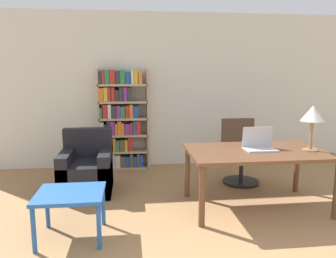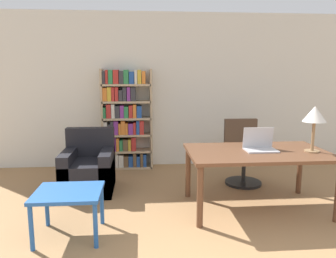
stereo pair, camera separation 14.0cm
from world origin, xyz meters
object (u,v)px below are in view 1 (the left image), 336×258
Objects in this scene: office_chair at (240,154)px; side_table_blue at (70,198)px; bookshelf at (121,121)px; table_lamp at (313,115)px; desk at (257,156)px; laptop at (259,145)px; armchair at (87,171)px.

side_table_blue is at bearing -146.60° from office_chair.
bookshelf is (0.45, 2.44, 0.43)m from side_table_blue.
bookshelf is (-2.33, 2.00, -0.31)m from table_lamp.
laptop is at bearing 42.73° from desk.
bookshelf reaches higher than desk.
table_lamp is 0.57× the size of office_chair.
laptop is 0.69× the size of table_lamp.
office_chair is at bearing -27.41° from bookshelf.
office_chair is at bearing 115.67° from table_lamp.
armchair is (-0.01, 1.35, -0.13)m from side_table_blue.
armchair is at bearing 90.49° from side_table_blue.
table_lamp reaches higher than desk.
office_chair is at bearing 82.33° from desk.
bookshelf reaches higher than armchair.
side_table_blue is at bearing -165.96° from desk.
office_chair reaches higher than side_table_blue.
table_lamp is at bearing 9.10° from side_table_blue.
side_table_blue is at bearing -89.51° from armchair.
laptop is 0.22× the size of bookshelf.
desk is at bearing -20.77° from armchair.
side_table_blue is 2.52m from bookshelf.
office_chair is 2.72m from side_table_blue.
table_lamp reaches higher than office_chair.
armchair is at bearing -176.35° from office_chair.
office_chair is 1.45× the size of side_table_blue.
armchair is at bearing 159.23° from desk.
desk is at bearing 171.85° from table_lamp.
armchair is at bearing -113.05° from bookshelf.
table_lamp is at bearing -8.15° from desk.
armchair is (-2.79, 0.91, -0.87)m from table_lamp.
bookshelf is (-1.82, 0.94, 0.41)m from office_chair.
laptop is 1.00m from office_chair.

